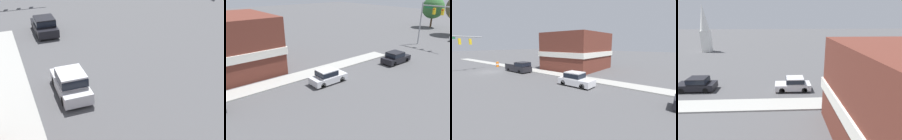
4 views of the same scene
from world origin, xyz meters
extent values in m
cylinder|color=black|center=(-2.91, 18.33, 0.33)|extent=(0.22, 0.66, 0.66)
cylinder|color=black|center=(-1.35, 18.33, 0.33)|extent=(0.22, 0.66, 0.66)
cylinder|color=black|center=(-2.91, 15.72, 0.33)|extent=(0.22, 0.66, 0.66)
cylinder|color=black|center=(-1.35, 15.72, 0.33)|extent=(0.22, 0.66, 0.66)
cube|color=silver|center=(-2.13, 17.03, 0.54)|extent=(1.78, 4.21, 0.72)
cube|color=silver|center=(-2.13, 16.77, 1.27)|extent=(1.64, 2.02, 0.74)
cube|color=black|center=(-2.13, 16.77, 1.27)|extent=(1.66, 2.10, 0.52)
cylinder|color=black|center=(-2.44, 29.91, 0.33)|extent=(0.22, 0.66, 0.66)
cylinder|color=black|center=(-0.75, 29.91, 0.33)|extent=(0.22, 0.66, 0.66)
cylinder|color=black|center=(-2.44, 27.18, 0.33)|extent=(0.22, 0.66, 0.66)
cylinder|color=black|center=(-0.75, 27.18, 0.33)|extent=(0.22, 0.66, 0.66)
cube|color=black|center=(-1.59, 28.54, 0.55)|extent=(1.91, 4.40, 0.74)
cube|color=black|center=(-1.59, 28.28, 1.27)|extent=(1.75, 2.11, 0.69)
cube|color=black|center=(-1.59, 28.28, 1.27)|extent=(1.77, 2.19, 0.48)
cylinder|color=black|center=(-4.19, 5.39, 0.33)|extent=(0.22, 0.66, 0.66)
cylinder|color=black|center=(-2.44, 5.39, 0.33)|extent=(0.22, 0.66, 0.66)
cube|color=black|center=(-3.32, 5.19, 1.44)|extent=(1.87, 2.00, 0.81)
cube|color=black|center=(-3.32, 5.19, 1.44)|extent=(1.89, 2.08, 0.57)
cube|color=white|center=(22.82, 36.86, 2.53)|extent=(2.01, 2.01, 5.06)
cone|color=white|center=(22.82, 36.86, 8.15)|extent=(2.22, 2.22, 6.18)
camera|label=1|loc=(-6.04, 0.05, 10.63)|focal=50.00mm
camera|label=2|loc=(16.00, 3.66, 10.32)|focal=35.00mm
camera|label=3|loc=(12.09, 26.58, 4.85)|focal=24.00mm
camera|label=4|loc=(-21.51, 18.31, 8.62)|focal=28.00mm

